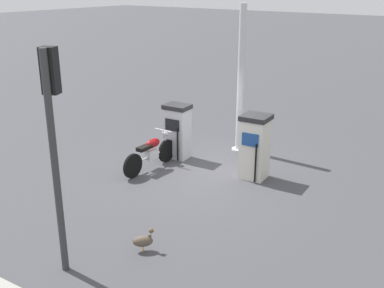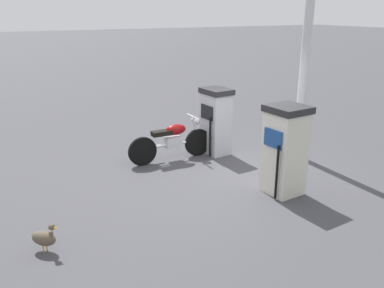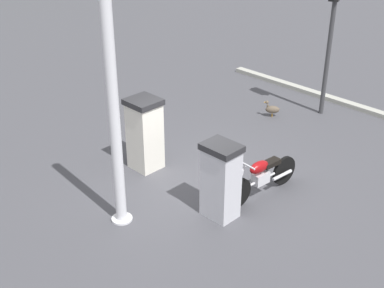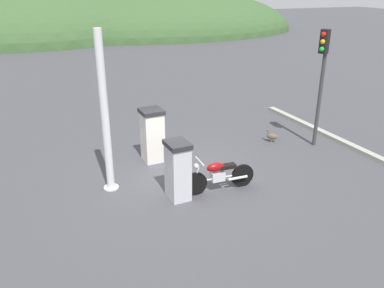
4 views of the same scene
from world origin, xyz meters
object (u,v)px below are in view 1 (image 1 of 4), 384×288
fuel_pump_far (255,146)px  roadside_traffic_light (53,125)px  motorcycle_near_pump (151,153)px  canopy_support_pole (241,83)px  wandering_duck (143,241)px  fuel_pump_near (177,131)px

fuel_pump_far → roadside_traffic_light: bearing=-7.8°
fuel_pump_far → motorcycle_near_pump: 2.72m
motorcycle_near_pump → roadside_traffic_light: bearing=22.1°
roadside_traffic_light → canopy_support_pole: canopy_support_pole is taller
motorcycle_near_pump → canopy_support_pole: (-2.63, 1.12, 1.54)m
wandering_duck → motorcycle_near_pump: bearing=-141.4°
canopy_support_pole → motorcycle_near_pump: bearing=-23.0°
canopy_support_pole → wandering_duck: bearing=13.3°
fuel_pump_near → canopy_support_pole: bearing=144.7°
fuel_pump_far → canopy_support_pole: (-1.53, -1.34, 1.17)m
fuel_pump_far → motorcycle_near_pump: bearing=-65.9°
fuel_pump_near → wandering_duck: bearing=30.2°
roadside_traffic_light → wandering_duck: bearing=147.0°
fuel_pump_far → roadside_traffic_light: roadside_traffic_light is taller
fuel_pump_far → wandering_duck: (4.19, 0.01, -0.61)m
motorcycle_near_pump → fuel_pump_near: bearing=178.2°
fuel_pump_near → canopy_support_pole: size_ratio=0.37×
fuel_pump_near → motorcycle_near_pump: bearing=-1.8°
motorcycle_near_pump → wandering_duck: bearing=38.6°
fuel_pump_far → wandering_duck: size_ratio=3.55×
motorcycle_near_pump → canopy_support_pole: canopy_support_pole is taller
fuel_pump_far → wandering_duck: fuel_pump_far is taller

